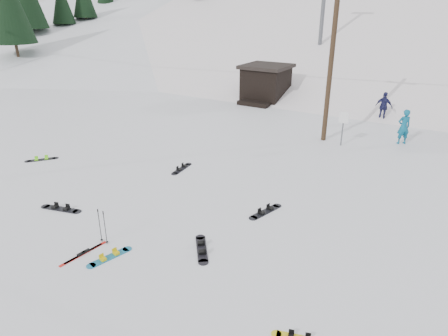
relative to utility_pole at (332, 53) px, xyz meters
The scene contains 18 objects.
ground 14.90m from the utility_pole, 98.13° to the right, with size 200.00×200.00×0.00m, color white.
ski_slope 44.31m from the utility_pole, 92.79° to the left, with size 60.00×75.00×45.00m, color white.
ridge_left 53.35m from the utility_pole, 138.18° to the left, with size 34.00×85.00×38.00m, color white.
treeline_left 44.65m from the utility_pole, 144.16° to the left, with size 20.00×64.00×10.00m, color black, non-canonical shape.
treeline_crest 72.18m from the utility_pole, 91.59° to the left, with size 50.00×6.00×10.00m, color black, non-canonical shape.
utility_pole is the anchor object (origin of this frame).
trail_sign 3.60m from the utility_pole, 21.04° to the right, with size 0.50×0.09×1.85m.
lift_hut 10.40m from the utility_pole, 135.24° to the left, with size 3.40×4.10×2.75m.
hero_snowboard 15.06m from the utility_pole, 97.65° to the right, with size 0.57×1.46×0.10m.
hero_skis 15.46m from the utility_pole, 100.69° to the right, with size 0.26×1.64×0.09m.
ski_poles 14.54m from the utility_pole, 101.02° to the right, with size 0.32×0.09×1.17m.
board_scatter_a 14.92m from the utility_pole, 113.79° to the right, with size 1.66×0.66×0.12m.
board_scatter_b 9.80m from the utility_pole, 119.28° to the right, with size 0.44×1.57×0.11m.
board_scatter_c 15.52m from the utility_pole, 136.65° to the right, with size 1.06×1.28×0.11m.
board_scatter_d 13.25m from the utility_pole, 88.92° to the right, with size 1.15×1.38×0.12m.
board_scatter_f 10.34m from the utility_pole, 84.53° to the right, with size 0.66×1.61×0.12m.
skier_teal 5.57m from the utility_pole, 22.64° to the left, with size 0.69×0.45×1.90m, color #0C5978.
skier_navy 7.16m from the utility_pole, 70.97° to the left, with size 1.09×0.45×1.86m, color #1C1D46.
Camera 1 is at (8.29, -7.00, 7.15)m, focal length 32.00 mm.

